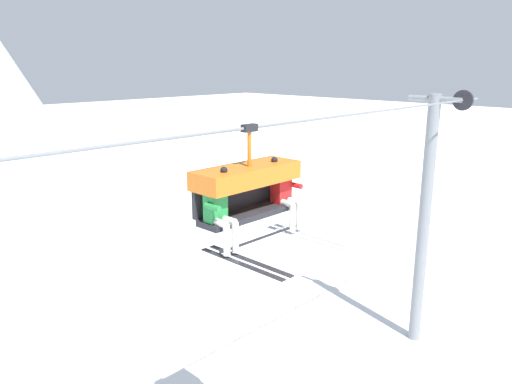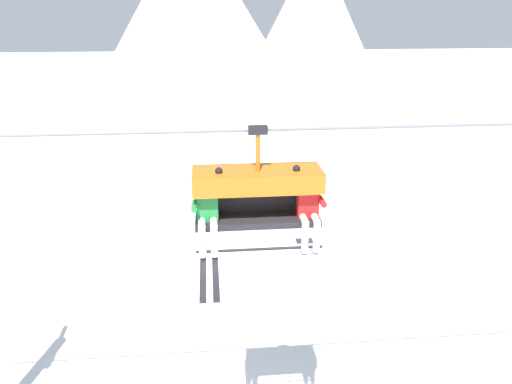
% 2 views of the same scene
% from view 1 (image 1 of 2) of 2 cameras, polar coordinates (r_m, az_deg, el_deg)
% --- Properties ---
extents(lift_tower_far, '(0.36, 1.88, 7.91)m').
position_cam_1_polar(lift_tower_far, '(15.96, 18.76, -2.67)').
color(lift_tower_far, slate).
rests_on(lift_tower_far, ground_plane).
extents(lift_cable, '(16.86, 0.05, 0.05)m').
position_cam_1_polar(lift_cable, '(8.62, 3.43, 7.86)').
color(lift_cable, slate).
extents(chairlift_chair, '(1.95, 0.74, 1.84)m').
position_cam_1_polar(chairlift_chair, '(8.19, -1.10, 0.96)').
color(chairlift_chair, '#232328').
extents(skier_green, '(0.48, 1.70, 1.34)m').
position_cam_1_polar(skier_green, '(7.61, -4.03, -2.23)').
color(skier_green, '#23843D').
extents(skier_red, '(0.48, 1.70, 1.34)m').
position_cam_1_polar(skier_red, '(8.66, 3.48, -0.14)').
color(skier_red, red).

